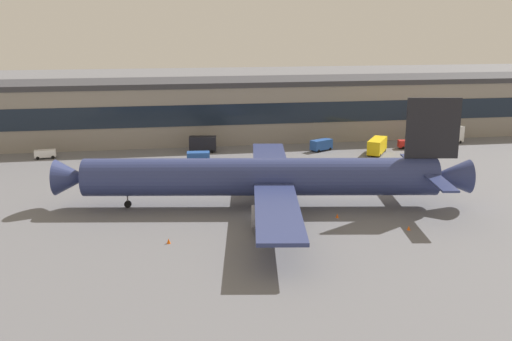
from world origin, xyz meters
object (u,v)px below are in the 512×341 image
Objects in this scene: airliner at (266,177)px; catering_truck at (449,134)px; belt_loader at (413,144)px; crew_van at (321,145)px; follow_me_car at (45,154)px; pushback_tractor at (198,155)px; traffic_cone_2 at (409,228)px; traffic_cone_0 at (169,241)px; stair_truck at (203,143)px; traffic_cone_1 at (337,216)px; fuel_truck at (377,145)px.

catering_truck is (52.84, 42.03, -2.64)m from airliner.
catering_truck is 11.72m from belt_loader.
crew_van is 1.22× the size of follow_me_car.
follow_me_car is 0.93× the size of pushback_tractor.
traffic_cone_0 is at bearing 179.11° from traffic_cone_2.
traffic_cone_0 is (-9.42, -56.13, -1.64)m from stair_truck.
crew_van is 60.76m from follow_me_car.
traffic_cone_2 is (-23.98, -52.00, -0.84)m from belt_loader.
airliner reaches higher than pushback_tractor.
airliner reaches higher than catering_truck.
traffic_cone_0 is 1.06× the size of traffic_cone_1.
belt_loader is (21.62, -1.28, -0.31)m from crew_van.
fuel_truck is at bearing -12.26° from stair_truck.
traffic_cone_1 is at bearing -131.43° from catering_truck.
traffic_cone_1 is (9.54, -7.03, -4.62)m from airliner.
traffic_cone_0 is 33.60m from traffic_cone_2.
pushback_tractor is at bearing 112.92° from traffic_cone_1.
crew_van is at bearing 55.73° from traffic_cone_0.
pushback_tractor reaches higher than traffic_cone_0.
follow_me_car is 0.69× the size of belt_loader.
traffic_cone_1 is at bearing -102.98° from crew_van.
stair_truck is 61.61m from traffic_cone_2.
crew_van is (-11.56, 4.90, -0.42)m from fuel_truck.
traffic_cone_2 is at bearing -39.60° from traffic_cone_1.
catering_truck is 1.15× the size of belt_loader.
traffic_cone_2 is at bearing -66.89° from stair_truck.
stair_truck reaches higher than traffic_cone_2.
airliner is at bearing -81.63° from stair_truck.
traffic_cone_0 is at bearing -165.83° from traffic_cone_1.
fuel_truck is 1.37× the size of stair_truck.
belt_loader reaches higher than follow_me_car.
belt_loader reaches higher than traffic_cone_1.
belt_loader is at bearing 42.29° from airliner.
stair_truck is (-26.53, 3.37, 0.52)m from crew_van.
fuel_truck is at bearing -0.51° from pushback_tractor.
stair_truck is at bearing 172.76° from crew_van.
airliner is at bearing -117.21° from crew_van.
traffic_cone_2 is (26.03, -48.73, -0.74)m from pushback_tractor.
traffic_cone_0 is at bearing -134.80° from fuel_truck.
fuel_truck is (31.80, 34.45, -3.05)m from airliner.
belt_loader is at bearing 54.38° from traffic_cone_1.
pushback_tractor is 45.43m from traffic_cone_1.
belt_loader is at bearing -160.18° from catering_truck.
belt_loader is at bearing 41.80° from traffic_cone_0.
traffic_cone_2 is (58.35, -55.89, -0.78)m from follow_me_car.
pushback_tractor reaches higher than traffic_cone_2.
fuel_truck is at bearing 73.95° from traffic_cone_2.
stair_truck reaches higher than traffic_cone_0.
follow_me_car is (-60.70, 2.60, -0.37)m from crew_van.
crew_van is 63.85m from traffic_cone_0.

